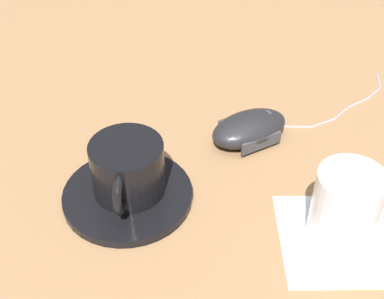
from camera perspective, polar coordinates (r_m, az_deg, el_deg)
ground_plane at (r=0.66m, az=3.53°, el=-5.01°), size 3.00×3.00×0.00m
saucer at (r=0.66m, az=-6.86°, el=-4.86°), size 0.16×0.16×0.01m
coffee_cup at (r=0.64m, az=-6.90°, el=-2.07°), size 0.09×0.11×0.07m
computer_mouse at (r=0.74m, az=6.13°, el=2.26°), size 0.12×0.08×0.04m
mouse_cable at (r=0.84m, az=16.17°, el=4.58°), size 0.21×0.09×0.00m
napkin_under_glass at (r=0.64m, az=15.49°, el=-9.13°), size 0.17×0.17×0.00m
drinking_glass at (r=0.60m, az=16.05°, el=-6.00°), size 0.07×0.07×0.09m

